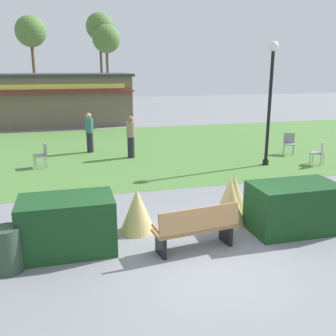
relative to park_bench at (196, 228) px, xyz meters
name	(u,v)px	position (x,y,z in m)	size (l,w,h in m)	color
ground_plane	(207,260)	(0.07, -0.45, -0.48)	(80.00, 80.00, 0.00)	slate
lawn_patch	(125,149)	(0.07, 9.88, -0.48)	(36.00, 12.00, 0.01)	#4C7A38
park_bench	(196,228)	(0.00, 0.00, 0.00)	(1.75, 0.73, 0.95)	#9E7547
hedge_left	(67,225)	(-2.47, 0.63, 0.08)	(1.84, 1.10, 1.12)	#19421E
hedge_right	(293,207)	(2.41, 0.36, 0.07)	(1.93, 1.10, 1.09)	#19421E
ornamental_grass_behind_left	(137,210)	(-0.97, 1.20, 0.01)	(0.79, 0.79, 0.99)	tan
ornamental_grass_behind_right	(234,194)	(1.55, 1.64, 0.02)	(0.80, 0.80, 1.00)	tan
ornamental_grass_behind_center	(230,200)	(1.19, 1.08, 0.09)	(0.77, 0.77, 1.15)	tan
lamppost_mid	(271,90)	(4.76, 5.82, 2.30)	(0.36, 0.36, 4.44)	black
trash_bin	(7,250)	(-3.53, 0.11, -0.06)	(0.52, 0.52, 0.83)	#2D4233
food_kiosk	(52,99)	(-3.24, 18.95, 1.10)	(9.96, 5.10, 3.15)	#6B5B4C
cafe_chair_west	(42,153)	(-3.31, 7.59, 0.05)	(0.54, 0.54, 0.89)	gray
cafe_chair_east	(320,151)	(6.70, 5.30, 0.05)	(0.62, 0.62, 0.89)	gray
cafe_chair_center	(289,142)	(6.58, 7.20, 0.05)	(0.60, 0.60, 0.89)	gray
person_strolling	(90,132)	(-1.47, 9.72, 0.38)	(0.34, 0.34, 1.69)	#23232D
person_standing	(131,137)	(0.06, 8.28, 0.38)	(0.34, 0.34, 1.69)	#23232D
parked_car_west_slot	(41,103)	(-4.45, 27.18, 0.16)	(4.29, 2.22, 1.20)	#B7BABF
tree_left_bg	(100,28)	(1.43, 34.88, 6.92)	(2.80, 2.80, 8.90)	brown
tree_right_bg	(106,39)	(1.93, 33.73, 5.71)	(2.80, 2.80, 7.66)	brown
tree_center_bg	(31,32)	(-5.10, 32.06, 6.13)	(2.80, 2.80, 8.08)	brown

